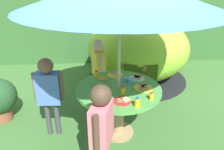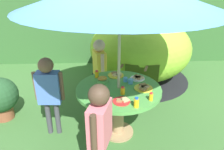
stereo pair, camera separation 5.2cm
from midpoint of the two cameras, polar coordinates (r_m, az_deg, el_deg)
name	(u,v)px [view 2 (the right image)]	position (r m, az deg, el deg)	size (l,w,h in m)	color
ground_plane	(118,133)	(3.22, 2.10, -15.26)	(10.00, 10.00, 0.02)	#3D6B33
hedge_backdrop	(110,25)	(5.71, -0.28, 13.27)	(9.00, 0.70, 1.83)	#33602D
garden_table	(118,98)	(2.87, 2.28, -6.18)	(1.13, 1.13, 0.74)	tan
wooden_chair	(137,68)	(3.91, 6.99, 1.96)	(0.60, 0.62, 1.00)	brown
dome_tent	(140,49)	(4.56, 7.84, 7.00)	(2.40, 2.40, 1.37)	#8CC633
potted_plant	(0,97)	(3.68, -27.49, -5.18)	(0.54, 0.54, 0.69)	brown
child_in_yellow_shirt	(100,64)	(3.56, -2.93, 3.00)	(0.24, 0.38, 1.15)	brown
child_in_blue_shirt	(49,88)	(2.91, -16.14, -3.29)	(0.40, 0.20, 1.16)	#3F3F47
child_in_pink_shirt	(100,124)	(2.11, -2.57, -13.14)	(0.25, 0.39, 1.20)	navy
snack_bowl	(102,79)	(2.94, -2.11, -1.21)	(0.16, 0.16, 0.07)	#66B259
plate_mid_left	(122,101)	(2.49, 3.25, -6.97)	(0.21, 0.21, 0.03)	red
plate_near_left	(138,78)	(3.06, 7.39, -0.76)	(0.21, 0.21, 0.03)	white
plate_front_edge	(143,88)	(2.81, 8.99, -3.36)	(0.24, 0.24, 0.03)	yellow
plate_mid_right	(101,94)	(2.62, -2.35, -5.25)	(0.19, 0.19, 0.03)	white
plate_back_edge	(116,75)	(3.13, 1.56, 0.05)	(0.24, 0.24, 0.03)	yellow
juice_bottle_near_right	(123,91)	(2.63, 3.46, -4.21)	(0.06, 0.06, 0.10)	yellow
juice_bottle_far_left	(136,103)	(2.39, 7.20, -7.38)	(0.06, 0.06, 0.12)	yellow
juice_bottle_far_right	(151,97)	(2.54, 11.03, -5.77)	(0.05, 0.05, 0.11)	yellow
juice_bottle_center_front	(97,74)	(3.06, -3.63, 0.22)	(0.06, 0.06, 0.11)	yellow
cup_near	(131,81)	(2.90, 5.52, -1.71)	(0.07, 0.07, 0.06)	#4C99D8
cup_far	(125,80)	(2.95, 4.14, -1.22)	(0.06, 0.06, 0.06)	#4C99D8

